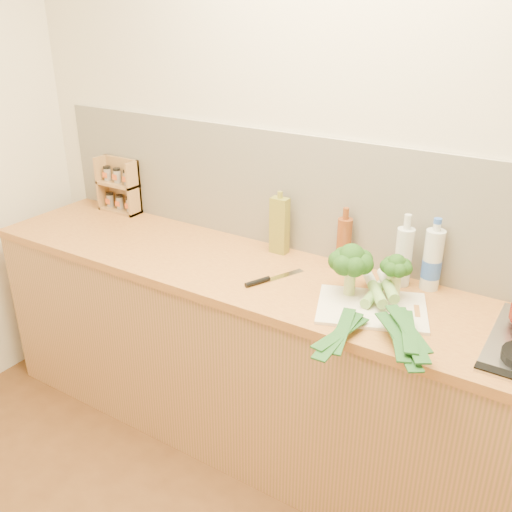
% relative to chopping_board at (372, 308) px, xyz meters
% --- Properties ---
extents(room_shell, '(3.50, 3.50, 3.50)m').
position_rel_chopping_board_xyz_m(room_shell, '(-0.31, 0.35, 0.26)').
color(room_shell, beige).
rests_on(room_shell, ground).
extents(counter, '(3.20, 0.62, 0.90)m').
position_rel_chopping_board_xyz_m(counter, '(-0.31, 0.06, -0.46)').
color(counter, '#B8784C').
rests_on(counter, ground).
extents(chopping_board, '(0.48, 0.42, 0.01)m').
position_rel_chopping_board_xyz_m(chopping_board, '(0.00, 0.00, 0.00)').
color(chopping_board, white).
rests_on(chopping_board, counter).
extents(broccoli_left, '(0.17, 0.18, 0.21)m').
position_rel_chopping_board_xyz_m(broccoli_left, '(-0.12, 0.05, 0.15)').
color(broccoli_left, '#B7C875').
rests_on(broccoli_left, chopping_board).
extents(broccoli_right, '(0.12, 0.12, 0.18)m').
position_rel_chopping_board_xyz_m(broccoli_right, '(0.04, 0.12, 0.13)').
color(broccoli_right, '#B7C875').
rests_on(broccoli_right, chopping_board).
extents(leek_front, '(0.11, 0.70, 0.04)m').
position_rel_chopping_board_xyz_m(leek_front, '(-0.02, -0.03, 0.03)').
color(leek_front, white).
rests_on(leek_front, chopping_board).
extents(leek_mid, '(0.43, 0.60, 0.04)m').
position_rel_chopping_board_xyz_m(leek_mid, '(0.05, -0.03, 0.05)').
color(leek_mid, white).
rests_on(leek_mid, chopping_board).
extents(leek_back, '(0.37, 0.56, 0.04)m').
position_rel_chopping_board_xyz_m(leek_back, '(0.09, -0.02, 0.07)').
color(leek_back, white).
rests_on(leek_back, chopping_board).
extents(chefs_knife, '(0.14, 0.27, 0.02)m').
position_rel_chopping_board_xyz_m(chefs_knife, '(-0.46, -0.02, 0.00)').
color(chefs_knife, silver).
rests_on(chefs_knife, counter).
extents(spice_rack, '(0.24, 0.10, 0.29)m').
position_rel_chopping_board_xyz_m(spice_rack, '(-1.58, 0.30, 0.12)').
color(spice_rack, '#A57746').
rests_on(spice_rack, counter).
extents(oil_tin, '(0.08, 0.05, 0.29)m').
position_rel_chopping_board_xyz_m(oil_tin, '(-0.56, 0.27, 0.13)').
color(oil_tin, olive).
rests_on(oil_tin, counter).
extents(glass_bottle, '(0.07, 0.07, 0.30)m').
position_rel_chopping_board_xyz_m(glass_bottle, '(0.02, 0.26, 0.12)').
color(glass_bottle, silver).
rests_on(glass_bottle, counter).
extents(amber_bottle, '(0.06, 0.06, 0.27)m').
position_rel_chopping_board_xyz_m(amber_bottle, '(-0.25, 0.29, 0.11)').
color(amber_bottle, brown).
rests_on(amber_bottle, counter).
extents(water_bottle, '(0.08, 0.08, 0.28)m').
position_rel_chopping_board_xyz_m(water_bottle, '(0.13, 0.29, 0.11)').
color(water_bottle, silver).
rests_on(water_bottle, counter).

